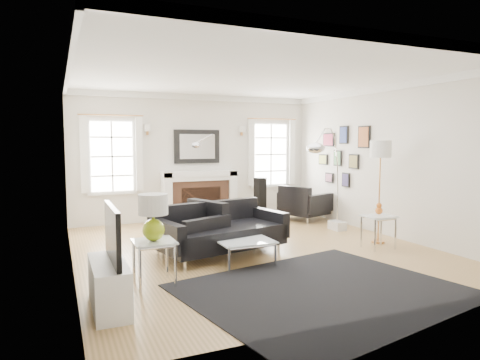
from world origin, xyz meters
name	(u,v)px	position (x,y,z in m)	size (l,w,h in m)	color
floor	(252,249)	(0.00, 0.00, 0.00)	(6.00, 6.00, 0.00)	olive
back_wall	(197,158)	(0.00, 3.00, 1.40)	(5.50, 0.04, 2.80)	silver
front_wall	(382,178)	(0.00, -3.00, 1.40)	(5.50, 0.04, 2.80)	silver
left_wall	(70,168)	(-2.75, 0.00, 1.40)	(0.04, 6.00, 2.80)	silver
right_wall	(386,161)	(2.75, 0.00, 1.40)	(0.04, 6.00, 2.80)	silver
ceiling	(253,76)	(0.00, 0.00, 2.80)	(5.50, 6.00, 0.02)	white
crown_molding	(253,80)	(0.00, 0.00, 2.74)	(5.50, 6.00, 0.12)	white
fireplace	(200,196)	(0.00, 2.79, 0.54)	(1.70, 0.69, 1.11)	white
mantel_mirror	(197,147)	(0.00, 2.95, 1.65)	(1.05, 0.07, 0.75)	black
window_left	(112,156)	(-1.85, 2.95, 1.46)	(1.24, 0.15, 1.62)	white
window_right	(271,154)	(1.85, 2.95, 1.46)	(1.24, 0.15, 1.62)	white
gallery_wall	(342,152)	(2.72, 1.30, 1.53)	(0.04, 1.73, 1.29)	black
tv_unit	(109,278)	(-2.44, -1.70, 0.33)	(0.35, 1.00, 1.09)	white
area_rug	(324,291)	(-0.06, -2.14, 0.01)	(3.08, 2.56, 0.01)	black
sofa	(220,231)	(-0.60, -0.08, 0.36)	(2.15, 1.31, 0.65)	black
armchair_left	(192,230)	(-1.00, 0.09, 0.37)	(1.18, 1.24, 0.67)	black
armchair_right	(303,204)	(2.14, 1.90, 0.36)	(1.12, 1.19, 0.65)	black
coffee_table	(243,241)	(-0.47, -0.67, 0.32)	(0.78, 0.78, 0.35)	silver
side_table_left	(154,249)	(-1.85, -1.13, 0.44)	(0.50, 0.50, 0.55)	silver
nesting_table	(379,223)	(1.92, -0.79, 0.43)	(0.50, 0.42, 0.55)	silver
gourd_lamp	(153,214)	(-1.85, -1.13, 0.88)	(0.36, 0.36, 0.57)	#A2BF17
orange_vase	(379,209)	(1.92, -0.79, 0.65)	(0.12, 0.12, 0.19)	orange
arc_floor_lamp	(328,177)	(1.59, 0.19, 1.13)	(1.47, 1.37, 2.09)	white
stick_floor_lamp	(380,154)	(2.20, -0.47, 1.54)	(0.36, 0.36, 1.78)	#B77A3F
speaker_tower	(260,201)	(1.06, 1.89, 0.50)	(0.20, 0.20, 0.99)	black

